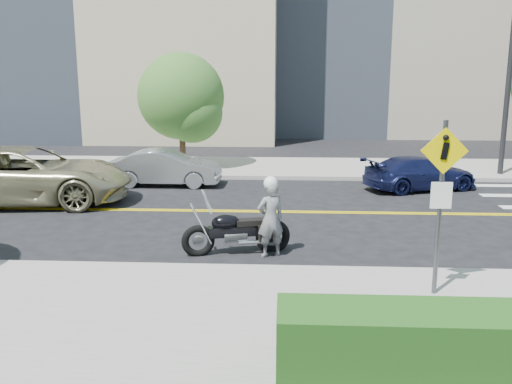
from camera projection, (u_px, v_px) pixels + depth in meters
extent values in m
plane|color=black|center=(230.00, 211.00, 15.84)|extent=(120.00, 120.00, 0.00)
cube|color=#9E9B91|center=(183.00, 322.00, 8.50)|extent=(60.00, 5.00, 0.15)
cube|color=#9E9B91|center=(248.00, 167.00, 23.16)|extent=(60.00, 5.00, 0.15)
cylinder|color=black|center=(508.00, 82.00, 20.43)|extent=(0.20, 0.20, 7.00)
cylinder|color=#4C4C51|center=(440.00, 209.00, 9.13)|extent=(0.08, 0.08, 3.00)
cube|color=#F9D800|center=(444.00, 151.00, 8.89)|extent=(0.78, 0.03, 0.78)
cube|color=white|center=(441.00, 195.00, 9.05)|extent=(0.35, 0.03, 0.45)
imported|color=silver|center=(270.00, 219.00, 11.68)|extent=(0.73, 0.63, 1.68)
sphere|color=white|center=(271.00, 183.00, 11.52)|extent=(0.30, 0.30, 0.30)
imported|color=tan|center=(26.00, 175.00, 16.67)|extent=(6.65, 3.68, 1.76)
imported|color=#919498|center=(166.00, 168.00, 19.49)|extent=(3.95, 1.40, 1.30)
imported|color=#181E49|center=(420.00, 173.00, 18.76)|extent=(4.30, 2.85, 1.16)
cylinder|color=#382619|center=(182.00, 123.00, 22.44)|extent=(0.26, 0.26, 3.95)
sphere|color=#376B21|center=(181.00, 96.00, 22.21)|extent=(3.55, 3.55, 3.55)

